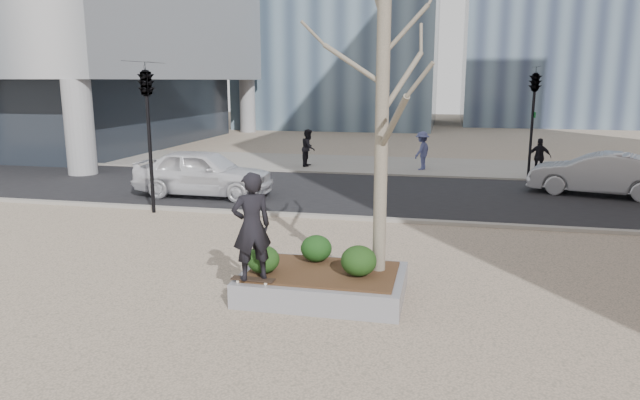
% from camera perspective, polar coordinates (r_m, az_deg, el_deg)
% --- Properties ---
extents(ground, '(120.00, 120.00, 0.00)m').
position_cam_1_polar(ground, '(11.08, -4.83, -9.09)').
color(ground, tan).
rests_on(ground, ground).
extents(street, '(60.00, 8.00, 0.02)m').
position_cam_1_polar(street, '(20.49, 3.47, 0.76)').
color(street, black).
rests_on(street, ground).
extents(far_sidewalk, '(60.00, 6.00, 0.02)m').
position_cam_1_polar(far_sidewalk, '(27.33, 5.79, 3.53)').
color(far_sidewalk, gray).
rests_on(far_sidewalk, ground).
extents(planter, '(3.00, 2.00, 0.45)m').
position_cam_1_polar(planter, '(10.76, 0.30, -8.42)').
color(planter, gray).
rests_on(planter, ground).
extents(planter_mulch, '(2.70, 1.70, 0.04)m').
position_cam_1_polar(planter_mulch, '(10.67, 0.31, -7.18)').
color(planter_mulch, '#382314').
rests_on(planter_mulch, planter).
extents(sycamore_tree, '(2.80, 2.80, 6.60)m').
position_cam_1_polar(sycamore_tree, '(10.23, 6.27, 10.88)').
color(sycamore_tree, gray).
rests_on(sycamore_tree, planter_mulch).
extents(shrub_left, '(0.60, 0.60, 0.51)m').
position_cam_1_polar(shrub_left, '(10.54, -5.70, -5.92)').
color(shrub_left, '#123310').
rests_on(shrub_left, planter_mulch).
extents(shrub_middle, '(0.61, 0.61, 0.52)m').
position_cam_1_polar(shrub_middle, '(11.14, -0.38, -4.86)').
color(shrub_middle, '#173912').
rests_on(shrub_middle, planter_mulch).
extents(shrub_right, '(0.65, 0.65, 0.55)m').
position_cam_1_polar(shrub_right, '(10.36, 3.89, -6.09)').
color(shrub_right, '#1C3A12').
rests_on(shrub_right, planter_mulch).
extents(skateboard, '(0.78, 0.21, 0.08)m').
position_cam_1_polar(skateboard, '(10.24, -6.72, -8.01)').
color(skateboard, black).
rests_on(skateboard, planter).
extents(skateboarder, '(0.83, 0.77, 1.91)m').
position_cam_1_polar(skateboarder, '(9.95, -6.86, -2.63)').
color(skateboarder, black).
rests_on(skateboarder, skateboard).
extents(police_car, '(4.81, 2.00, 1.63)m').
position_cam_1_polar(police_car, '(20.12, -11.58, 2.72)').
color(police_car, white).
rests_on(police_car, street).
extents(car_silver, '(4.79, 2.73, 1.50)m').
position_cam_1_polar(car_silver, '(22.08, 26.06, 2.37)').
color(car_silver, gray).
rests_on(car_silver, street).
extents(pedestrian_a, '(0.66, 0.84, 1.72)m').
position_cam_1_polar(pedestrian_a, '(26.61, -1.15, 5.25)').
color(pedestrian_a, black).
rests_on(pedestrian_a, far_sidewalk).
extents(pedestrian_b, '(1.01, 1.26, 1.71)m').
position_cam_1_polar(pedestrian_b, '(25.94, 10.16, 4.89)').
color(pedestrian_b, '#434A79').
rests_on(pedestrian_b, far_sidewalk).
extents(pedestrian_c, '(0.97, 0.52, 1.57)m').
position_cam_1_polar(pedestrian_c, '(25.64, 21.10, 4.03)').
color(pedestrian_c, black).
rests_on(pedestrian_c, far_sidewalk).
extents(traffic_light_near, '(0.60, 2.48, 4.50)m').
position_cam_1_polar(traffic_light_near, '(17.79, -16.69, 5.88)').
color(traffic_light_near, black).
rests_on(traffic_light_near, ground).
extents(traffic_light_far, '(0.60, 2.48, 4.50)m').
position_cam_1_polar(traffic_light_far, '(24.75, 20.45, 7.19)').
color(traffic_light_far, black).
rests_on(traffic_light_far, ground).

